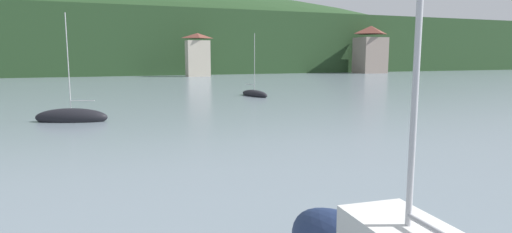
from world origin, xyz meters
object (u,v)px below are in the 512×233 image
(shore_building_central, at_px, (370,50))
(sailboat_far_1, at_px, (72,117))
(sailboat_far_7, at_px, (255,94))
(shore_building_westcentral, at_px, (198,55))

(shore_building_central, height_order, sailboat_far_1, shore_building_central)
(sailboat_far_1, relative_size, sailboat_far_7, 1.07)
(shore_building_central, distance_m, sailboat_far_7, 67.76)
(shore_building_central, distance_m, sailboat_far_1, 88.70)
(shore_building_westcentral, xyz_separation_m, shore_building_central, (44.03, 1.33, 1.28))
(sailboat_far_1, distance_m, sailboat_far_7, 21.20)
(shore_building_central, bearing_deg, shore_building_westcentral, -178.26)
(shore_building_central, height_order, sailboat_far_7, shore_building_central)
(shore_building_westcentral, relative_size, sailboat_far_7, 1.30)
(sailboat_far_1, bearing_deg, shore_building_central, -119.43)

